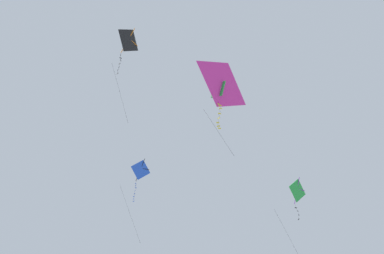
# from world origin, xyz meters

# --- Properties ---
(kite_diamond_far_centre) EXTENTS (2.50, 2.59, 7.75)m
(kite_diamond_far_centre) POSITION_xyz_m (-8.65, -1.21, 27.25)
(kite_diamond_far_centre) COLOR blue
(kite_delta_near_right) EXTENTS (2.37, 3.60, 5.49)m
(kite_delta_near_right) POSITION_xyz_m (8.09, -3.13, 23.99)
(kite_delta_near_right) COLOR #DB2D93
(kite_diamond_upper_right) EXTENTS (2.19, 2.27, 7.78)m
(kite_diamond_upper_right) POSITION_xyz_m (3.30, 7.04, 21.76)
(kite_diamond_upper_right) COLOR green
(kite_diamond_low_drifter) EXTENTS (2.20, 2.08, 8.47)m
(kite_diamond_low_drifter) POSITION_xyz_m (3.00, -7.80, 30.61)
(kite_diamond_low_drifter) COLOR black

